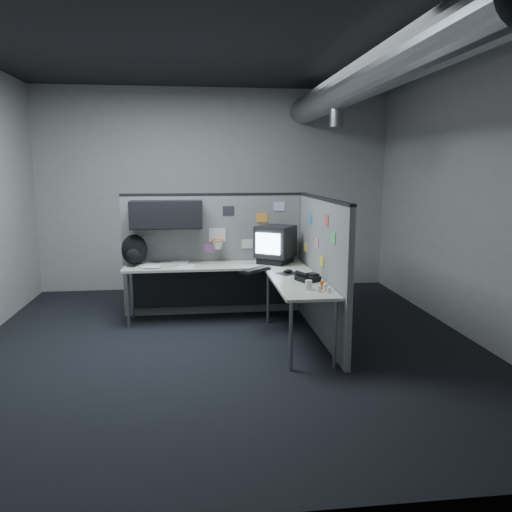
{
  "coord_description": "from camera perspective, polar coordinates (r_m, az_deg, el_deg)",
  "views": [
    {
      "loc": [
        -0.33,
        -5.32,
        1.95
      ],
      "look_at": [
        0.36,
        0.35,
        0.95
      ],
      "focal_mm": 35.0,
      "sensor_mm": 36.0,
      "label": 1
    }
  ],
  "objects": [
    {
      "name": "room",
      "position": [
        5.4,
        2.59,
        11.51
      ],
      "size": [
        5.62,
        5.62,
        3.22
      ],
      "color": "black",
      "rests_on": "ground"
    },
    {
      "name": "monitor",
      "position": [
        6.49,
        2.23,
        1.4
      ],
      "size": [
        0.59,
        0.59,
        0.49
      ],
      "rotation": [
        0.0,
        0.0,
        0.19
      ],
      "color": "black",
      "rests_on": "desk"
    },
    {
      "name": "backpack",
      "position": [
        6.51,
        -13.73,
        0.62
      ],
      "size": [
        0.38,
        0.38,
        0.4
      ],
      "rotation": [
        0.0,
        0.0,
        -0.34
      ],
      "color": "black",
      "rests_on": "desk"
    },
    {
      "name": "mouse",
      "position": [
        5.88,
        3.69,
        -1.84
      ],
      "size": [
        0.3,
        0.28,
        0.05
      ],
      "rotation": [
        0.0,
        0.0,
        -0.27
      ],
      "color": "black",
      "rests_on": "desk"
    },
    {
      "name": "partition_right",
      "position": [
        5.83,
        7.43,
        -1.3
      ],
      "size": [
        0.07,
        2.23,
        1.63
      ],
      "color": "slate",
      "rests_on": "ground"
    },
    {
      "name": "bottles",
      "position": [
        5.08,
        7.72,
        -3.58
      ],
      "size": [
        0.14,
        0.19,
        0.09
      ],
      "rotation": [
        0.0,
        0.0,
        -0.24
      ],
      "color": "silver",
      "rests_on": "desk"
    },
    {
      "name": "cup",
      "position": [
        5.12,
        6.03,
        -3.31
      ],
      "size": [
        0.09,
        0.09,
        0.1
      ],
      "primitive_type": "cylinder",
      "rotation": [
        0.0,
        0.0,
        0.25
      ],
      "color": "silver",
      "rests_on": "desk"
    },
    {
      "name": "phone",
      "position": [
        5.51,
        5.88,
        -2.45
      ],
      "size": [
        0.28,
        0.29,
        0.11
      ],
      "rotation": [
        0.0,
        0.0,
        0.21
      ],
      "color": "black",
      "rests_on": "desk"
    },
    {
      "name": "papers",
      "position": [
        6.5,
        -10.71,
        -0.94
      ],
      "size": [
        0.84,
        0.57,
        0.02
      ],
      "rotation": [
        0.0,
        0.0,
        -0.11
      ],
      "color": "white",
      "rests_on": "desk"
    },
    {
      "name": "keyboard",
      "position": [
        5.98,
        -0.07,
        -1.62
      ],
      "size": [
        0.41,
        0.41,
        0.04
      ],
      "rotation": [
        0.0,
        0.0,
        0.01
      ],
      "color": "black",
      "rests_on": "desk"
    },
    {
      "name": "desk",
      "position": [
        6.19,
        -2.33,
        -2.51
      ],
      "size": [
        2.31,
        2.11,
        0.73
      ],
      "color": "#BBB8A9",
      "rests_on": "ground"
    },
    {
      "name": "partition_back",
      "position": [
        6.62,
        -6.18,
        1.64
      ],
      "size": [
        2.44,
        0.42,
        1.63
      ],
      "color": "slate",
      "rests_on": "ground"
    }
  ]
}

